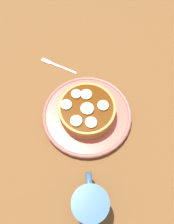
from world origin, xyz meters
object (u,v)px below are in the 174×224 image
Objects in this scene: banana_slice_0 at (86,109)px; banana_slice_6 at (103,107)px; banana_slice_3 at (76,94)px; pancake_stack at (86,111)px; fork at (56,65)px; banana_slice_4 at (87,95)px; plate at (87,115)px; banana_slice_1 at (91,123)px; banana_slice_2 at (66,105)px; banana_slice_5 at (76,121)px; coffee_mug at (90,203)px.

banana_slice_6 is (0.23, -4.54, -0.01)cm from banana_slice_0.
pancake_stack is at bearing -146.56° from banana_slice_3.
fork is (19.65, 13.35, -6.23)cm from banana_slice_6.
banana_slice_6 is at bearing -136.51° from banana_slice_4.
plate is 21.18cm from fork.
banana_slice_3 is at bearing 22.12° from banana_slice_1.
banana_slice_2 and banana_slice_3 have the same top height.
banana_slice_1 is 9.52cm from banana_slice_3.
banana_slice_2 is 5.58cm from banana_slice_5.
pancake_stack is 4.62× the size of banana_slice_0.
coffee_mug is at bearing 168.16° from banana_slice_6.
banana_slice_1 reaches higher than plate.
banana_slice_0 reaches higher than banana_slice_4.
banana_slice_0 is 4.21cm from banana_slice_1.
banana_slice_3 and banana_slice_4 have the same top height.
fork is (19.16, 8.85, -3.67)cm from pancake_stack.
banana_slice_4 is (2.95, -5.94, -0.04)cm from banana_slice_2.
banana_slice_4 and banana_slice_6 have the same top height.
banana_slice_6 is at bearing -145.81° from fork.
plate is 8.32× the size of banana_slice_5.
banana_slice_1 reaches higher than fork.
banana_slice_0 and banana_slice_5 have the same top height.
banana_slice_0 is 4.50cm from banana_slice_4.
banana_slice_5 is (0.64, 3.86, 0.05)cm from banana_slice_1.
banana_slice_3 is 0.24× the size of fork.
plate is 24.73cm from coffee_mug.
banana_slice_5 is (-4.18, 3.07, 5.46)cm from plate.
banana_slice_4 is at bearing -63.61° from banana_slice_2.
banana_slice_6 is at bearing -11.84° from coffee_mug.
banana_slice_1 is 5.60cm from banana_slice_6.
banana_slice_3 reaches higher than fork.
banana_slice_0 is at bearing 165.58° from plate.
plate is 8.38× the size of banana_slice_1.
plate is 2.16× the size of coffee_mug.
banana_slice_4 is 19.05cm from fork.
banana_slice_0 is at bearing -105.67° from banana_slice_2.
banana_slice_4 reaches higher than pancake_stack.
banana_slice_0 is at bearing -1.16° from coffee_mug.
coffee_mug is (-25.25, -4.94, -1.80)cm from banana_slice_2.
plate is 5.50cm from banana_slice_0.
plate is 7.84cm from banana_slice_2.
pancake_stack is at bearing 92.46° from plate.
banana_slice_0 is 0.30× the size of fork.
banana_slice_2 is 0.25× the size of coffee_mug.
plate is at bearing -87.54° from pancake_stack.
banana_slice_3 is 0.89× the size of banana_slice_5.
banana_slice_2 is at bearing 48.72° from banana_slice_1.
plate is at bearing 174.88° from banana_slice_4.
banana_slice_6 is (3.69, -7.42, -0.03)cm from banana_slice_5.
banana_slice_0 and banana_slice_6 have the same top height.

